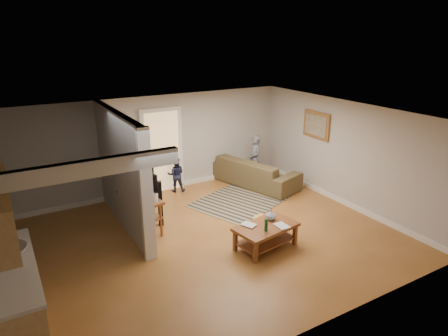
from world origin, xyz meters
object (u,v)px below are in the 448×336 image
(speaker_left, at_px, (160,203))
(toddler, at_px, (177,191))
(coffee_table, at_px, (266,230))
(tv_console, at_px, (141,199))
(toy_basket, at_px, (263,224))
(speaker_right, at_px, (152,179))
(child, at_px, (254,181))
(sofa, at_px, (254,184))

(speaker_left, relative_size, toddler, 1.10)
(toddler, bearing_deg, coffee_table, 119.00)
(coffee_table, distance_m, tv_console, 2.66)
(toy_basket, bearing_deg, speaker_right, 114.31)
(tv_console, xyz_separation_m, toy_basket, (2.18, -1.34, -0.53))
(speaker_right, relative_size, toddler, 1.01)
(child, xyz_separation_m, toddler, (-2.18, 0.44, 0.00))
(toy_basket, distance_m, child, 2.92)
(speaker_right, xyz_separation_m, toddler, (0.64, 0.00, -0.47))
(sofa, relative_size, speaker_right, 2.70)
(speaker_left, xyz_separation_m, toy_basket, (1.76, -1.33, -0.35))
(child, bearing_deg, sofa, -25.72)
(speaker_left, relative_size, child, 0.77)
(coffee_table, relative_size, speaker_right, 1.39)
(coffee_table, height_order, toddler, coffee_table)
(toy_basket, relative_size, child, 0.33)
(sofa, xyz_separation_m, child, (0.13, 0.16, 0.00))
(sofa, xyz_separation_m, toy_basket, (-1.36, -2.35, 0.16))
(speaker_right, distance_m, toddler, 0.80)
(coffee_table, distance_m, child, 3.61)
(tv_console, height_order, toy_basket, tv_console)
(toy_basket, distance_m, toddler, 3.04)
(coffee_table, relative_size, speaker_left, 1.28)
(toddler, bearing_deg, child, -167.87)
(coffee_table, height_order, tv_console, tv_console)
(sofa, distance_m, toy_basket, 2.72)
(sofa, distance_m, toddler, 2.13)
(tv_console, relative_size, speaker_left, 1.26)
(tv_console, bearing_deg, toy_basket, -42.28)
(sofa, relative_size, tv_console, 1.97)
(tv_console, bearing_deg, coffee_table, -56.97)
(tv_console, height_order, child, tv_console)
(tv_console, bearing_deg, sofa, 5.34)
(tv_console, xyz_separation_m, speaker_right, (0.84, 1.61, -0.23))
(coffee_table, xyz_separation_m, toddler, (-0.34, 3.52, -0.37))
(speaker_left, relative_size, toy_basket, 2.30)
(sofa, distance_m, tv_console, 3.74)
(sofa, bearing_deg, speaker_right, 60.34)
(child, bearing_deg, tv_console, -59.25)
(tv_console, distance_m, child, 3.91)
(toy_basket, bearing_deg, coffee_table, -121.83)
(speaker_right, bearing_deg, coffee_table, -54.52)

